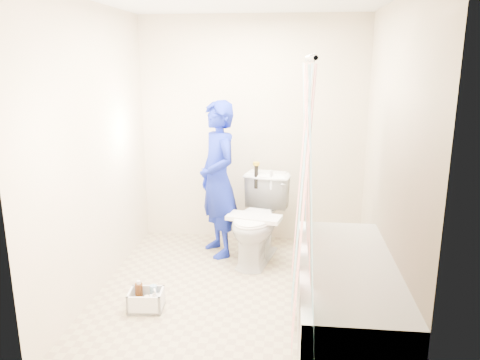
# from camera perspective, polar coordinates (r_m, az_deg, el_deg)

# --- Properties ---
(floor) EXTENTS (2.60, 2.60, 0.00)m
(floor) POSITION_cam_1_polar(r_m,az_deg,el_deg) (4.16, -0.16, -13.37)
(floor) COLOR tan
(floor) RESTS_ON ground
(wall_back) EXTENTS (2.40, 0.02, 2.40)m
(wall_back) POSITION_cam_1_polar(r_m,az_deg,el_deg) (5.03, 1.49, 5.95)
(wall_back) COLOR beige
(wall_back) RESTS_ON ground
(wall_front) EXTENTS (2.40, 0.02, 2.40)m
(wall_front) POSITION_cam_1_polar(r_m,az_deg,el_deg) (2.51, -3.52, -2.77)
(wall_front) COLOR beige
(wall_front) RESTS_ON ground
(wall_left) EXTENTS (0.02, 2.60, 2.40)m
(wall_left) POSITION_cam_1_polar(r_m,az_deg,el_deg) (4.07, -17.26, 3.28)
(wall_left) COLOR beige
(wall_left) RESTS_ON ground
(wall_right) EXTENTS (0.02, 2.60, 2.40)m
(wall_right) POSITION_cam_1_polar(r_m,az_deg,el_deg) (3.81, 18.06, 2.52)
(wall_right) COLOR beige
(wall_right) RESTS_ON ground
(bathtub) EXTENTS (0.70, 1.75, 0.50)m
(bathtub) POSITION_cam_1_polar(r_m,az_deg,el_deg) (3.67, 12.73, -13.10)
(bathtub) COLOR white
(bathtub) RESTS_ON ground
(curtain_rod) EXTENTS (0.02, 1.90, 0.02)m
(curtain_rod) POSITION_cam_1_polar(r_m,az_deg,el_deg) (3.24, 8.42, 14.45)
(curtain_rod) COLOR silver
(curtain_rod) RESTS_ON wall_back
(shower_curtain) EXTENTS (0.06, 1.75, 1.80)m
(shower_curtain) POSITION_cam_1_polar(r_m,az_deg,el_deg) (3.36, 7.84, -1.59)
(shower_curtain) COLOR white
(shower_curtain) RESTS_ON curtain_rod
(toilet) EXTENTS (0.63, 0.90, 0.83)m
(toilet) POSITION_cam_1_polar(r_m,az_deg,el_deg) (4.60, 2.21, -4.93)
(toilet) COLOR silver
(toilet) RESTS_ON ground
(tank_lid) EXTENTS (0.55, 0.33, 0.04)m
(tank_lid) POSITION_cam_1_polar(r_m,az_deg,el_deg) (4.46, 1.72, -4.59)
(tank_lid) COLOR silver
(tank_lid) RESTS_ON toilet
(tank_internals) EXTENTS (0.20, 0.08, 0.27)m
(tank_internals) POSITION_cam_1_polar(r_m,az_deg,el_deg) (4.71, 2.47, 0.63)
(tank_internals) COLOR black
(tank_internals) RESTS_ON toilet
(plumber) EXTENTS (0.62, 0.68, 1.57)m
(plumber) POSITION_cam_1_polar(r_m,az_deg,el_deg) (4.67, -2.70, 0.05)
(plumber) COLOR #1036A1
(plumber) RESTS_ON ground
(cleaning_caddy) EXTENTS (0.29, 0.24, 0.21)m
(cleaning_caddy) POSITION_cam_1_polar(r_m,az_deg,el_deg) (3.92, -11.25, -14.26)
(cleaning_caddy) COLOR silver
(cleaning_caddy) RESTS_ON ground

